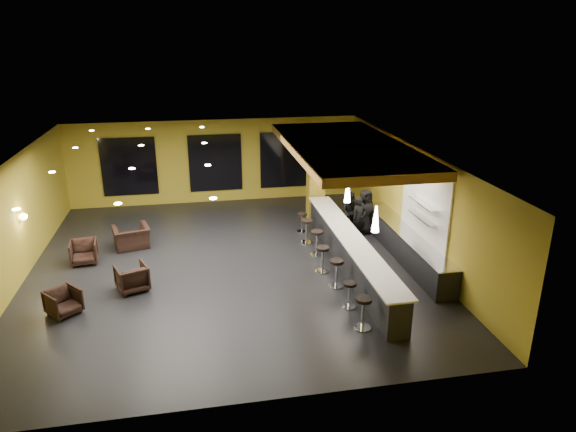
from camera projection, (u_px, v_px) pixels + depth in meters
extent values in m
cube|color=black|center=(229.00, 265.00, 16.16)|extent=(12.00, 13.00, 0.10)
cube|color=black|center=(224.00, 153.00, 14.94)|extent=(12.00, 13.00, 0.10)
cube|color=#A99426|center=(215.00, 161.00, 21.61)|extent=(12.00, 0.10, 3.50)
cube|color=#A99426|center=(251.00, 327.00, 9.49)|extent=(12.00, 0.10, 3.50)
cube|color=#A99426|center=(12.00, 225.00, 14.51)|extent=(0.10, 13.00, 3.50)
cube|color=#A99426|center=(414.00, 200.00, 16.59)|extent=(0.10, 13.00, 3.50)
cube|color=#BE8337|center=(346.00, 147.00, 16.62)|extent=(3.60, 8.00, 0.28)
cube|color=black|center=(129.00, 167.00, 20.92)|extent=(2.20, 0.06, 2.40)
cube|color=black|center=(215.00, 163.00, 21.52)|extent=(2.20, 0.06, 2.40)
cube|color=black|center=(286.00, 160.00, 22.04)|extent=(2.20, 0.06, 2.40)
cube|color=white|center=(425.00, 203.00, 15.57)|extent=(0.06, 3.20, 2.40)
cube|color=black|center=(350.00, 254.00, 15.68)|extent=(0.60, 8.00, 1.00)
cube|color=silver|center=(351.00, 238.00, 15.50)|extent=(0.78, 8.10, 0.05)
cube|color=black|center=(405.00, 245.00, 16.51)|extent=(0.70, 6.00, 0.86)
cube|color=silver|center=(406.00, 232.00, 16.35)|extent=(0.72, 6.00, 0.03)
cube|color=silver|center=(422.00, 218.00, 15.49)|extent=(0.30, 1.50, 0.03)
cube|color=silver|center=(424.00, 203.00, 15.34)|extent=(0.30, 1.50, 0.03)
cube|color=olive|center=(316.00, 175.00, 19.51)|extent=(0.60, 0.60, 3.50)
sphere|color=#FFE5B2|center=(23.00, 217.00, 14.98)|extent=(0.22, 0.22, 0.22)
cone|color=white|center=(376.00, 219.00, 13.20)|extent=(0.20, 0.20, 0.70)
cone|color=white|center=(348.00, 191.00, 15.51)|extent=(0.20, 0.20, 0.70)
cone|color=white|center=(327.00, 170.00, 17.82)|extent=(0.20, 0.20, 0.70)
imported|color=black|center=(359.00, 218.00, 17.89)|extent=(0.63, 0.50, 1.53)
imported|color=black|center=(351.00, 212.00, 18.46)|extent=(0.87, 0.75, 1.53)
imported|color=black|center=(365.00, 212.00, 18.33)|extent=(0.90, 0.69, 1.65)
imported|color=black|center=(63.00, 302.00, 13.19)|extent=(1.05, 1.05, 0.69)
imported|color=black|center=(132.00, 277.00, 14.42)|extent=(1.06, 1.07, 0.76)
imported|color=black|center=(84.00, 252.00, 16.10)|extent=(0.89, 0.91, 0.75)
imported|color=black|center=(132.00, 237.00, 17.26)|extent=(1.35, 1.25, 0.74)
cylinder|color=silver|center=(362.00, 328.00, 12.65)|extent=(0.43, 0.43, 0.03)
cylinder|color=silver|center=(363.00, 314.00, 12.52)|extent=(0.07, 0.07, 0.74)
cylinder|color=black|center=(364.00, 300.00, 12.39)|extent=(0.40, 0.40, 0.09)
cylinder|color=silver|center=(349.00, 306.00, 13.63)|extent=(0.36, 0.36, 0.03)
cylinder|color=silver|center=(349.00, 296.00, 13.52)|extent=(0.06, 0.06, 0.64)
cylinder|color=black|center=(350.00, 284.00, 13.40)|extent=(0.35, 0.35, 0.07)
cylinder|color=silver|center=(336.00, 286.00, 14.73)|extent=(0.42, 0.42, 0.03)
cylinder|color=silver|center=(336.00, 274.00, 14.60)|extent=(0.07, 0.07, 0.73)
cylinder|color=black|center=(337.00, 261.00, 14.47)|extent=(0.40, 0.40, 0.08)
cylinder|color=silver|center=(322.00, 271.00, 15.62)|extent=(0.41, 0.41, 0.03)
cylinder|color=silver|center=(322.00, 260.00, 15.49)|extent=(0.07, 0.07, 0.72)
cylinder|color=black|center=(323.00, 248.00, 15.36)|extent=(0.39, 0.39, 0.08)
cylinder|color=silver|center=(317.00, 254.00, 16.81)|extent=(0.42, 0.42, 0.03)
cylinder|color=silver|center=(317.00, 244.00, 16.68)|extent=(0.07, 0.07, 0.74)
cylinder|color=black|center=(317.00, 232.00, 16.54)|extent=(0.40, 0.40, 0.08)
cylinder|color=silver|center=(306.00, 242.00, 17.76)|extent=(0.43, 0.43, 0.03)
cylinder|color=silver|center=(306.00, 232.00, 17.63)|extent=(0.07, 0.07, 0.75)
cylinder|color=black|center=(307.00, 221.00, 17.49)|extent=(0.41, 0.41, 0.09)
cylinder|color=silver|center=(302.00, 231.00, 18.75)|extent=(0.36, 0.36, 0.03)
cylinder|color=silver|center=(302.00, 223.00, 18.64)|extent=(0.06, 0.06, 0.63)
cylinder|color=black|center=(302.00, 214.00, 18.53)|extent=(0.34, 0.34, 0.07)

